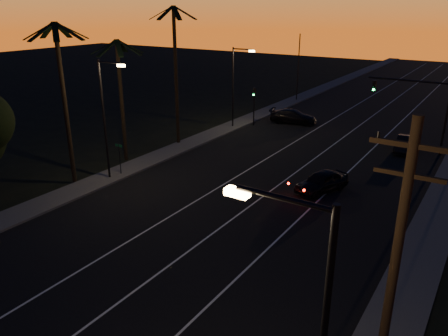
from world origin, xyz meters
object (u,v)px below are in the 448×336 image
Objects in this scene: signal_mast at (420,99)px; right_car at (405,144)px; utility_pole at (393,276)px; cross_car at (293,116)px; lead_car at (322,181)px.

right_car is at bearing -128.97° from signal_mast.
utility_pole reaches higher than cross_car.
cross_car is (-13.35, 3.23, -4.01)m from signal_mast.
utility_pole reaches higher than right_car.
right_car is (-5.00, 29.33, -4.62)m from utility_pole.
signal_mast reaches higher than cross_car.
signal_mast is 4.17m from right_car.
lead_car is at bearing -104.92° from signal_mast.
utility_pole is 2.34× the size of right_car.
right_car is 13.39m from cross_car.
lead_car is at bearing 115.97° from utility_pole.
signal_mast is at bearing 51.03° from right_car.
signal_mast is at bearing -13.62° from cross_car.
lead_car reaches higher than right_car.
utility_pole is 18.94m from lead_car.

